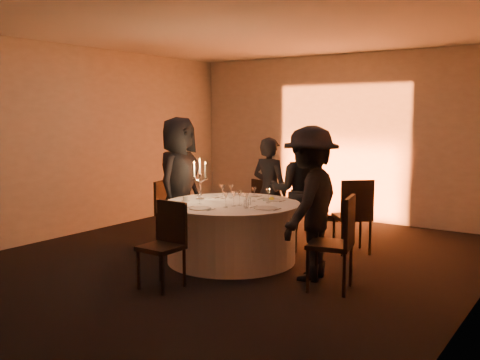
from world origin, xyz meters
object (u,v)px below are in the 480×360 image
Objects in this scene: guest_back_left at (270,191)px; guest_right at (310,203)px; chair_left at (168,208)px; chair_back_left at (264,203)px; candelabra at (200,185)px; coffee_cup at (186,199)px; guest_back_right at (299,191)px; chair_front at (166,239)px; chair_right at (338,237)px; chair_back_right at (354,212)px; guest_left at (179,182)px; banquet_table at (231,232)px.

guest_right is (1.29, -1.22, 0.10)m from guest_back_left.
chair_back_left is at bearing -45.09° from chair_left.
chair_back_left is 1.81m from candelabra.
candelabra reaches higher than coffee_cup.
guest_back_right is 2.97× the size of candelabra.
guest_back_left is at bearing 92.58° from chair_front.
guest_back_right is at bearing 48.01° from coffee_cup.
coffee_cup is 0.27m from candelabra.
guest_right reaches higher than chair_right.
chair_back_left is at bearing -62.72° from guest_back_right.
guest_back_left is 0.93× the size of guest_back_right.
guest_right is 3.13× the size of candelabra.
candelabra reaches higher than chair_back_right.
chair_back_right is 1.38m from guest_right.
chair_back_right is at bearing 174.84° from guest_right.
chair_front is at bearing -156.54° from guest_left.
chair_right reaches higher than chair_back_left.
guest_left reaches higher than chair_front.
guest_back_right is 15.45× the size of coffee_cup.
chair_back_right is at bearing -80.18° from guest_left.
guest_back_right is at bearing -84.80° from chair_left.
chair_back_right is 1.64m from chair_right.
guest_back_left reaches higher than banquet_table.
banquet_table is 1.89× the size of chair_front.
guest_back_right is (0.57, -0.14, 0.06)m from guest_back_left.
chair_back_left is 3.01m from chair_right.
chair_back_left is at bearing -56.53° from chair_back_right.
chair_front is (1.39, -1.59, 0.01)m from chair_left.
chair_back_left is 0.91× the size of chair_front.
guest_right is at bearing 3.65° from coffee_cup.
chair_back_left is 0.83× the size of chair_right.
guest_left is 1.19× the size of guest_back_left.
guest_back_left is (-1.28, -0.13, 0.20)m from chair_back_right.
chair_right is 2.26m from coffee_cup.
chair_right is 2.20m from candelabra.
candelabra is at bearing -128.35° from guest_left.
chair_left is at bearing 158.60° from candelabra.
guest_back_left is (-1.75, 1.44, 0.20)m from chair_right.
guest_left is 1.76m from guest_back_right.
chair_left is 2.11m from chair_front.
guest_right is (2.33, -0.37, -0.05)m from guest_left.
guest_right is at bearing -129.08° from chair_right.
chair_left is 2.01m from guest_back_right.
guest_left is at bearing -115.01° from chair_right.
banquet_table is at bearing 90.74° from chair_front.
guest_right is (-0.46, 0.22, 0.30)m from chair_right.
candelabra is (0.64, -0.30, 0.03)m from guest_left.
banquet_table is at bearing 21.55° from coffee_cup.
chair_front is 8.66× the size of coffee_cup.
chair_left is 1.63m from chair_back_left.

